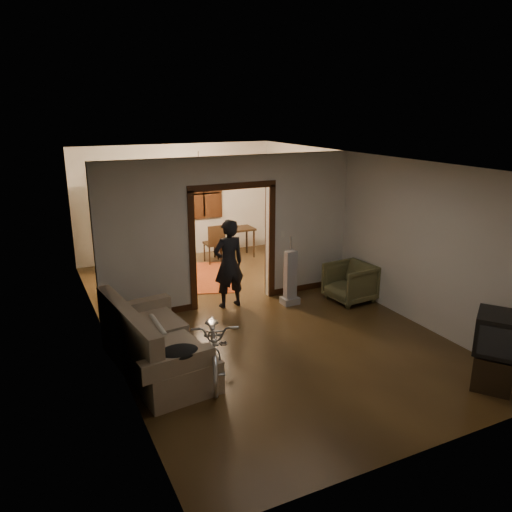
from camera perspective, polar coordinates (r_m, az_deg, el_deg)
floor at (r=9.15m, az=-0.82°, el=-6.74°), size 5.00×8.50×0.01m
ceiling at (r=8.45m, az=-0.90°, el=10.99°), size 5.00×8.50×0.01m
wall_back at (r=12.59m, az=-9.08°, el=6.19°), size 5.00×0.02×2.80m
wall_left at (r=8.01m, az=-17.30°, el=-0.29°), size 0.02×8.50×2.80m
wall_right at (r=9.98m, az=12.30°, el=3.32°), size 0.02×8.50×2.80m
partition_wall at (r=9.36m, az=-2.80°, el=2.82°), size 5.00×0.14×2.80m
door_casing at (r=9.44m, az=-2.77°, el=1.05°), size 1.74×0.20×2.32m
far_window at (r=12.74m, az=-6.03°, el=7.11°), size 0.98×0.06×1.28m
chandelier at (r=10.80m, az=-6.56°, el=9.70°), size 0.24×0.24×0.24m
light_switch at (r=9.78m, az=3.06°, el=2.51°), size 0.08×0.01×0.12m
sofa at (r=7.29m, az=-11.29°, el=-9.07°), size 1.24×2.29×1.00m
rolled_paper at (r=7.57m, az=-11.16°, el=-7.85°), size 0.10×0.77×0.10m
jacket at (r=6.44m, az=-8.83°, el=-10.80°), size 0.51×0.39×0.15m
bicycle at (r=7.10m, az=-4.76°, el=-9.88°), size 1.16×1.86×0.92m
armchair at (r=9.84m, az=10.69°, el=-3.00°), size 0.89×0.86×0.75m
tv_stand at (r=7.56m, az=25.44°, el=-11.71°), size 0.72×0.71×0.49m
crt_tv at (r=7.33m, az=25.97°, el=-7.92°), size 0.82×0.80×0.53m
vacuum at (r=9.49m, az=3.94°, el=-2.47°), size 0.36×0.31×1.06m
person at (r=9.28m, az=-3.14°, el=-0.88°), size 0.65×0.46×1.68m
oriental_rug at (r=11.19m, az=-6.89°, el=-2.41°), size 2.27×2.58×0.02m
locker at (r=11.89m, az=-14.39°, el=3.25°), size 1.08×0.72×1.98m
globe at (r=11.71m, az=-14.72°, el=7.77°), size 0.30×0.30×0.30m
desk at (r=12.53m, az=-2.50°, el=1.48°), size 1.09×0.77×0.73m
desk_chair at (r=12.10m, az=-4.85°, el=1.44°), size 0.50×0.50×0.96m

